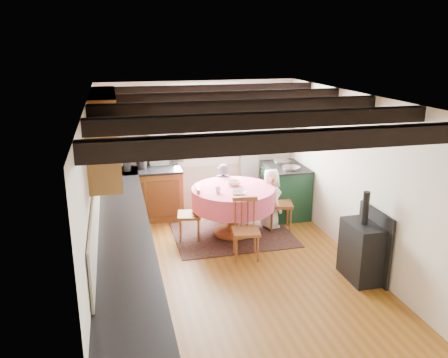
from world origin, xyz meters
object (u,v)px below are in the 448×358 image
object	(u,v)px
aga_range	(285,189)
cast_iron_stove	(363,236)
chair_left	(189,213)
child_far	(223,192)
dining_table	(233,212)
chair_near	(246,229)
cup	(218,190)
chair_right	(280,202)
child_right	(271,199)

from	to	relation	value
aga_range	cast_iron_stove	world-z (taller)	cast_iron_stove
chair_left	child_far	size ratio (longest dim) A/B	0.85
dining_table	chair_near	distance (m)	0.86
dining_table	chair_near	xyz separation A→B (m)	(-0.03, -0.85, 0.05)
chair_near	cup	bearing A→B (deg)	119.18
child_far	chair_near	bearing A→B (deg)	98.12
chair_right	aga_range	xyz separation A→B (m)	(0.33, 0.63, -0.01)
cup	dining_table	bearing A→B (deg)	29.78
chair_near	cup	xyz separation A→B (m)	(-0.26, 0.69, 0.40)
cup	chair_left	bearing A→B (deg)	157.91
aga_range	child_right	xyz separation A→B (m)	(-0.48, -0.55, 0.05)
cast_iron_stove	child_far	distance (m)	2.81
cup	child_right	bearing A→B (deg)	17.98
dining_table	child_far	distance (m)	0.70
chair_right	child_right	size ratio (longest dim) A/B	0.92
dining_table	child_right	distance (m)	0.73
dining_table	chair_right	distance (m)	0.85
chair_right	cast_iron_stove	distance (m)	1.94
child_far	cup	size ratio (longest dim) A/B	10.64
chair_left	aga_range	xyz separation A→B (m)	(1.90, 0.70, 0.02)
chair_near	chair_right	size ratio (longest dim) A/B	0.95
dining_table	cup	bearing A→B (deg)	-150.22
aga_range	cup	world-z (taller)	aga_range
aga_range	child_far	bearing A→B (deg)	-178.87
cup	aga_range	bearing A→B (deg)	30.76
child_far	child_right	bearing A→B (deg)	152.24
chair_near	dining_table	bearing A→B (deg)	96.68
dining_table	chair_left	world-z (taller)	chair_left
chair_near	cup	distance (m)	0.84
cast_iron_stove	cup	size ratio (longest dim) A/B	12.65
dining_table	aga_range	size ratio (longest dim) A/B	1.33
dining_table	child_right	world-z (taller)	child_right
aga_range	child_right	distance (m)	0.73
chair_left	cast_iron_stove	world-z (taller)	cast_iron_stove
chair_left	cast_iron_stove	xyz separation A→B (m)	(2.01, -1.82, 0.17)
chair_near	cast_iron_stove	xyz separation A→B (m)	(1.32, -0.95, 0.16)
chair_near	chair_left	xyz separation A→B (m)	(-0.69, 0.87, -0.01)
cast_iron_stove	aga_range	bearing A→B (deg)	92.51
aga_range	cast_iron_stove	distance (m)	2.52
chair_left	cup	xyz separation A→B (m)	(0.44, -0.18, 0.41)
chair_near	cast_iron_stove	size ratio (longest dim) A/B	0.73
child_right	chair_near	bearing A→B (deg)	135.30
dining_table	cast_iron_stove	xyz separation A→B (m)	(1.29, -1.80, 0.21)
chair_left	aga_range	distance (m)	2.03
dining_table	chair_left	xyz separation A→B (m)	(-0.72, 0.01, 0.04)
aga_range	chair_left	bearing A→B (deg)	-159.88
chair_near	chair_left	size ratio (longest dim) A/B	1.02
child_right	aga_range	bearing A→B (deg)	-49.70
child_far	cup	bearing A→B (deg)	80.70
chair_near	aga_range	bearing A→B (deg)	60.93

